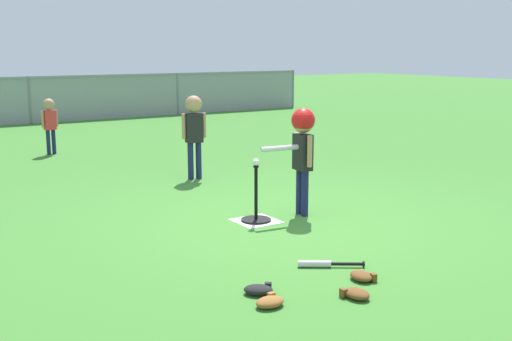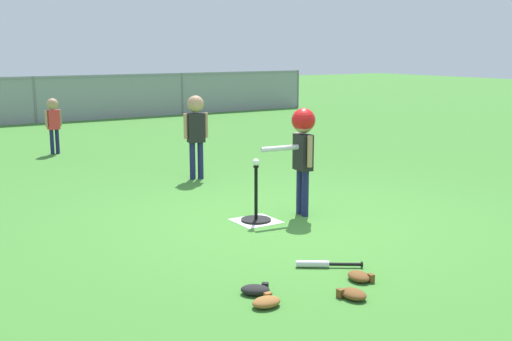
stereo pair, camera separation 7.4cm
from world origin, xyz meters
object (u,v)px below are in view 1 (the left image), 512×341
Objects in this scene: batting_tee at (256,213)px; spare_bat_silver at (322,264)px; batter_child at (302,140)px; glove_near_bats at (362,276)px; fielder_deep_right at (50,119)px; glove_by_plate at (259,290)px; glove_tossed_aside at (356,293)px; fielder_deep_center at (194,126)px; glove_outfield_drop at (270,302)px; baseball_on_tee at (256,162)px.

batting_tee is 1.55m from spare_bat_silver.
glove_near_bats is at bearing -113.78° from batter_child.
glove_near_bats is at bearing -87.49° from fielder_deep_right.
glove_by_plate and glove_tossed_aside have the same top height.
batter_child is 1.22× the size of fielder_deep_right.
spare_bat_silver is at bearing 100.55° from glove_near_bats.
fielder_deep_center is 4.63m from glove_outfield_drop.
glove_by_plate is 0.72m from glove_tossed_aside.
glove_by_plate is (-1.10, -1.71, -0.60)m from baseball_on_tee.
baseball_on_tee is 0.33× the size of glove_tossed_aside.
batting_tee reaches higher than glove_outfield_drop.
fielder_deep_center reaches higher than glove_outfield_drop.
batter_child is at bearing -88.50° from fielder_deep_center.
glove_tossed_aside and glove_outfield_drop have the same top height.
batting_tee is at bearing 77.50° from spare_bat_silver.
glove_tossed_aside is 0.98× the size of glove_outfield_drop.
spare_bat_silver is (-0.89, -1.45, -0.81)m from batter_child.
batting_tee reaches higher than glove_tossed_aside.
batter_child is 5.33× the size of glove_tossed_aside.
batter_child reaches higher than fielder_deep_right.
glove_outfield_drop is at bearing -178.33° from glove_near_bats.
glove_tossed_aside is at bearing -19.81° from glove_outfield_drop.
glove_outfield_drop is (-0.83, -0.44, 0.01)m from spare_bat_silver.
batting_tee is 2.03m from glove_by_plate.
batting_tee is 0.51× the size of batter_child.
batting_tee reaches higher than spare_bat_silver.
fielder_deep_center reaches higher than fielder_deep_right.
fielder_deep_center is 5.20× the size of glove_outfield_drop.
batting_tee is at bearing -102.11° from fielder_deep_center.
baseball_on_tee is 2.34m from glove_outfield_drop.
fielder_deep_center is 1.21× the size of fielder_deep_right.
glove_near_bats is 0.38m from glove_tossed_aside.
batter_child is 2.48m from glove_by_plate.
fielder_deep_right is 7.33m from glove_by_plate.
batter_child is at bearing 47.56° from glove_outfield_drop.
batter_child is 2.68m from glove_outfield_drop.
batter_child is at bearing 62.31° from glove_tossed_aside.
batter_child reaches higher than glove_tossed_aside.
fielder_deep_center is (-0.06, 2.38, -0.09)m from batter_child.
batting_tee reaches higher than glove_near_bats.
glove_tossed_aside is at bearing -103.08° from fielder_deep_center.
baseball_on_tee is 0.06× the size of batter_child.
glove_near_bats is at bearing -13.89° from glove_by_plate.
fielder_deep_right is at bearing 108.43° from fielder_deep_center.
fielder_deep_center is 5.30× the size of glove_tossed_aside.
spare_bat_silver is at bearing -87.96° from fielder_deep_right.
batting_tee is 0.94m from batter_child.
batting_tee is at bearing 180.00° from baseball_on_tee.
glove_near_bats is at bearing -97.67° from batting_tee.
batting_tee is 0.51× the size of fielder_deep_center.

